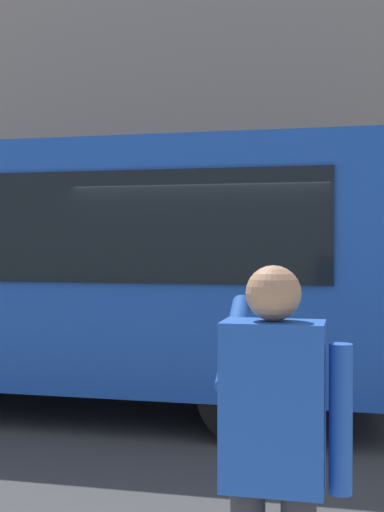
{
  "coord_description": "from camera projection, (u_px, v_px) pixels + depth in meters",
  "views": [
    {
      "loc": [
        -1.45,
        7.52,
        1.93
      ],
      "look_at": [
        0.36,
        -0.25,
        1.79
      ],
      "focal_mm": 48.64,
      "sensor_mm": 36.0,
      "label": 1
    }
  ],
  "objects": [
    {
      "name": "building_facade_far",
      "position": [
        282.0,
        46.0,
        14.2
      ],
      "size": [
        28.0,
        1.55,
        12.0
      ],
      "color": "gray",
      "rests_on": "ground_plane"
    },
    {
      "name": "pedestrian_photographer",
      "position": [
        274.0,
        445.0,
        2.73
      ],
      "size": [
        0.53,
        0.52,
        1.7
      ],
      "color": "#2D2D33",
      "rests_on": "sidewalk_curb"
    },
    {
      "name": "red_bus",
      "position": [
        15.0,
        265.0,
        8.4
      ],
      "size": [
        9.05,
        2.54,
        3.08
      ],
      "color": "#1947AD",
      "rests_on": "ground_plane"
    },
    {
      "name": "ground_plane",
      "position": [
        218.0,
        418.0,
        7.69
      ],
      "size": [
        60.0,
        60.0,
        0.0
      ],
      "primitive_type": "plane",
      "color": "#38383A"
    }
  ]
}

